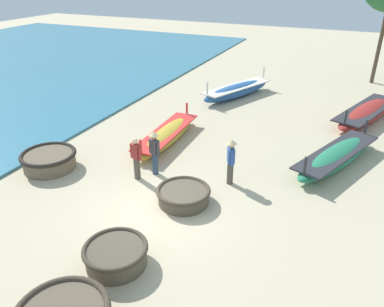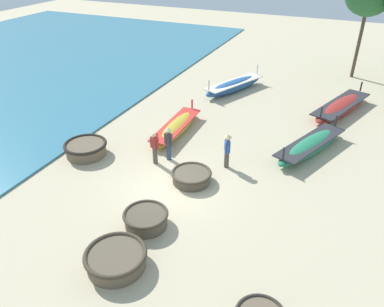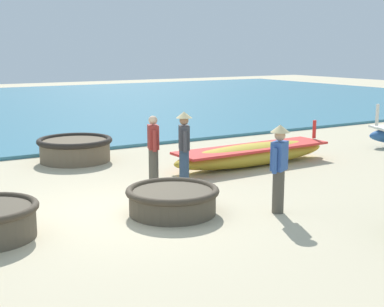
{
  "view_description": "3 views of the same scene",
  "coord_description": "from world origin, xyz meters",
  "px_view_note": "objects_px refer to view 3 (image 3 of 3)",
  "views": [
    {
      "loc": [
        4.88,
        -8.31,
        6.85
      ],
      "look_at": [
        -0.03,
        2.76,
        0.71
      ],
      "focal_mm": 35.0,
      "sensor_mm": 36.0,
      "label": 1
    },
    {
      "loc": [
        5.96,
        -11.34,
        9.21
      ],
      "look_at": [
        0.17,
        1.69,
        0.81
      ],
      "focal_mm": 35.0,
      "sensor_mm": 36.0,
      "label": 2
    },
    {
      "loc": [
        8.97,
        -3.88,
        3.02
      ],
      "look_at": [
        -0.63,
        1.9,
        0.83
      ],
      "focal_mm": 50.0,
      "sensor_mm": 36.0,
      "label": 3
    }
  ],
  "objects_px": {
    "coracle_upturned": "(75,148)",
    "fisherman_standing_left": "(153,148)",
    "coracle_front_left": "(173,199)",
    "long_boat_green_hull": "(253,154)",
    "fisherman_by_coracle": "(279,163)",
    "fisherman_with_hat": "(184,143)"
  },
  "relations": [
    {
      "from": "fisherman_with_hat",
      "to": "fisherman_by_coracle",
      "type": "relative_size",
      "value": 1.0
    },
    {
      "from": "fisherman_with_hat",
      "to": "fisherman_by_coracle",
      "type": "bearing_deg",
      "value": 9.73
    },
    {
      "from": "coracle_upturned",
      "to": "long_boat_green_hull",
      "type": "xyz_separation_m",
      "value": [
        2.93,
        3.85,
        -0.05
      ]
    },
    {
      "from": "fisherman_with_hat",
      "to": "long_boat_green_hull",
      "type": "bearing_deg",
      "value": 108.77
    },
    {
      "from": "coracle_upturned",
      "to": "fisherman_standing_left",
      "type": "relative_size",
      "value": 1.3
    },
    {
      "from": "coracle_front_left",
      "to": "fisherman_standing_left",
      "type": "distance_m",
      "value": 2.32
    },
    {
      "from": "fisherman_by_coracle",
      "to": "coracle_front_left",
      "type": "bearing_deg",
      "value": -119.77
    },
    {
      "from": "coracle_front_left",
      "to": "fisherman_standing_left",
      "type": "xyz_separation_m",
      "value": [
        -2.14,
        0.7,
        0.56
      ]
    },
    {
      "from": "coracle_front_left",
      "to": "fisherman_by_coracle",
      "type": "distance_m",
      "value": 2.09
    },
    {
      "from": "coracle_upturned",
      "to": "coracle_front_left",
      "type": "xyz_separation_m",
      "value": [
        5.54,
        -0.02,
        -0.08
      ]
    },
    {
      "from": "coracle_front_left",
      "to": "long_boat_green_hull",
      "type": "height_order",
      "value": "long_boat_green_hull"
    },
    {
      "from": "long_boat_green_hull",
      "to": "fisherman_standing_left",
      "type": "bearing_deg",
      "value": -81.59
    },
    {
      "from": "coracle_front_left",
      "to": "fisherman_standing_left",
      "type": "relative_size",
      "value": 1.11
    },
    {
      "from": "coracle_front_left",
      "to": "long_boat_green_hull",
      "type": "bearing_deg",
      "value": 123.93
    },
    {
      "from": "fisherman_standing_left",
      "to": "fisherman_by_coracle",
      "type": "xyz_separation_m",
      "value": [
        3.12,
        1.02,
        0.12
      ]
    },
    {
      "from": "long_boat_green_hull",
      "to": "fisherman_standing_left",
      "type": "relative_size",
      "value": 3.11
    },
    {
      "from": "fisherman_with_hat",
      "to": "coracle_front_left",
      "type": "bearing_deg",
      "value": -36.14
    },
    {
      "from": "long_boat_green_hull",
      "to": "fisherman_by_coracle",
      "type": "relative_size",
      "value": 2.92
    },
    {
      "from": "coracle_upturned",
      "to": "fisherman_with_hat",
      "type": "distance_m",
      "value": 4.06
    },
    {
      "from": "long_boat_green_hull",
      "to": "fisherman_by_coracle",
      "type": "distance_m",
      "value": 4.24
    },
    {
      "from": "fisherman_standing_left",
      "to": "fisherman_by_coracle",
      "type": "relative_size",
      "value": 0.94
    },
    {
      "from": "fisherman_with_hat",
      "to": "fisherman_by_coracle",
      "type": "height_order",
      "value": "same"
    }
  ]
}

